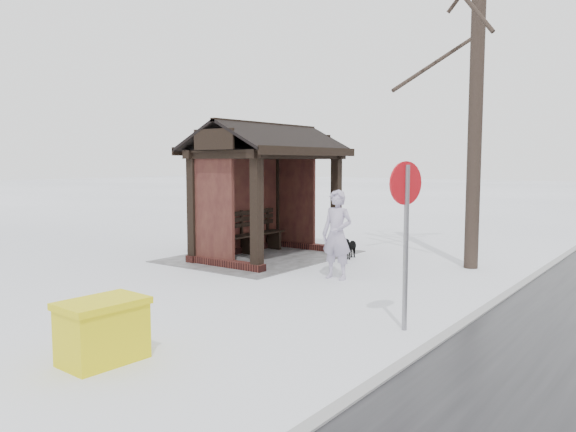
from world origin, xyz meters
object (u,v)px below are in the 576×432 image
object	(u,v)px
dog	(349,247)
grit_bin	(103,331)
bus_shelter	(263,164)
pedestrian	(337,235)
road_sign	(405,208)

from	to	relation	value
dog	grit_bin	xyz separation A→B (m)	(7.43, 1.23, 0.10)
bus_shelter	dog	world-z (taller)	bus_shelter
pedestrian	bus_shelter	bearing A→B (deg)	156.90
grit_bin	bus_shelter	bearing A→B (deg)	-152.60
road_sign	grit_bin	bearing A→B (deg)	-16.59
pedestrian	grit_bin	xyz separation A→B (m)	(5.33, 0.26, -0.49)
bus_shelter	dog	xyz separation A→B (m)	(-1.00, 1.71, -1.91)
bus_shelter	pedestrian	distance (m)	3.19
grit_bin	road_sign	xyz separation A→B (m)	(-3.08, 2.15, 1.25)
bus_shelter	pedestrian	xyz separation A→B (m)	(1.10, 2.68, -1.32)
bus_shelter	grit_bin	world-z (taller)	bus_shelter
bus_shelter	road_sign	xyz separation A→B (m)	(3.35, 5.09, -0.56)
pedestrian	dog	xyz separation A→B (m)	(-2.10, -0.97, -0.58)
pedestrian	road_sign	xyz separation A→B (m)	(2.25, 2.41, 0.77)
pedestrian	dog	bearing A→B (deg)	114.06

